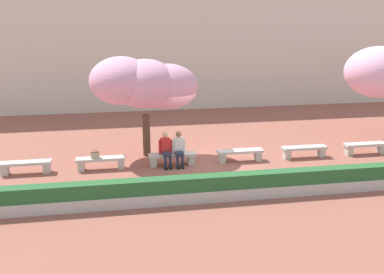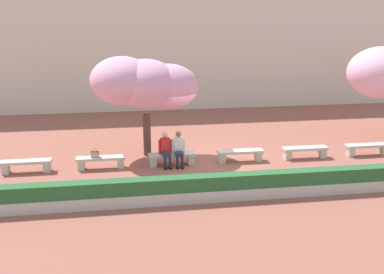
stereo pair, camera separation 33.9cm
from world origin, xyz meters
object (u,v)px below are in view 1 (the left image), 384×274
at_px(handbag, 95,155).
at_px(cherry_tree_main, 143,84).
at_px(stone_bench_near_west, 101,161).
at_px(stone_bench_east_end, 304,150).
at_px(stone_bench_near_east, 240,154).
at_px(stone_bench_center, 172,157).
at_px(person_seated_left, 166,148).
at_px(person_seated_right, 179,147).
at_px(stone_bench_far_east, 365,147).
at_px(stone_bench_west_end, 26,166).

bearing_deg(handbag, cherry_tree_main, 36.62).
bearing_deg(stone_bench_near_west, stone_bench_east_end, 0.00).
bearing_deg(stone_bench_near_east, stone_bench_center, 180.00).
bearing_deg(person_seated_left, person_seated_right, -0.05).
relative_size(stone_bench_near_west, stone_bench_far_east, 1.00).
xyz_separation_m(stone_bench_near_west, stone_bench_far_east, (10.46, 0.00, 0.00)).
relative_size(handbag, cherry_tree_main, 0.08).
bearing_deg(person_seated_left, stone_bench_west_end, 179.39).
xyz_separation_m(stone_bench_near_west, person_seated_right, (2.87, -0.05, 0.40)).
xyz_separation_m(stone_bench_near_west, cherry_tree_main, (1.69, 1.38, 2.58)).
height_order(stone_bench_east_end, stone_bench_far_east, same).
distance_m(stone_bench_near_east, stone_bench_east_end, 2.62).
distance_m(stone_bench_west_end, stone_bench_near_east, 7.85).
bearing_deg(cherry_tree_main, stone_bench_far_east, -8.96).
bearing_deg(person_seated_left, handbag, 179.24).
height_order(stone_bench_west_end, cherry_tree_main, cherry_tree_main).
bearing_deg(person_seated_right, cherry_tree_main, 129.27).
xyz_separation_m(stone_bench_near_west, stone_bench_near_east, (5.23, 0.00, 0.00)).
bearing_deg(stone_bench_near_east, stone_bench_far_east, 0.00).
bearing_deg(handbag, stone_bench_center, 0.39).
relative_size(stone_bench_near_east, stone_bench_far_east, 1.00).
relative_size(stone_bench_east_end, person_seated_left, 1.37).
distance_m(stone_bench_far_east, person_seated_right, 7.61).
height_order(stone_bench_near_west, stone_bench_near_east, same).
height_order(stone_bench_west_end, stone_bench_near_east, same).
distance_m(stone_bench_near_east, person_seated_right, 2.40).
bearing_deg(person_seated_right, stone_bench_near_east, 1.30).
xyz_separation_m(stone_bench_east_end, person_seated_left, (-5.48, -0.05, 0.40)).
distance_m(stone_bench_west_end, cherry_tree_main, 5.21).
xyz_separation_m(stone_bench_west_end, cherry_tree_main, (4.31, 1.38, 2.58)).
relative_size(stone_bench_near_east, person_seated_right, 1.37).
distance_m(stone_bench_far_east, cherry_tree_main, 9.25).
bearing_deg(person_seated_left, stone_bench_near_east, 1.06).
distance_m(stone_bench_center, person_seated_left, 0.47).
bearing_deg(cherry_tree_main, stone_bench_center, -56.22).
bearing_deg(stone_bench_west_end, person_seated_right, -0.56).
relative_size(person_seated_right, handbag, 3.81).
relative_size(stone_bench_east_end, cherry_tree_main, 0.42).
bearing_deg(stone_bench_far_east, person_seated_right, -179.60).
bearing_deg(person_seated_right, person_seated_left, 179.95).
xyz_separation_m(stone_bench_west_end, stone_bench_far_east, (13.08, 0.00, 0.00)).
xyz_separation_m(stone_bench_center, cherry_tree_main, (-0.92, 1.38, 2.58)).
height_order(stone_bench_far_east, person_seated_left, person_seated_left).
distance_m(stone_bench_center, cherry_tree_main, 3.07).
relative_size(stone_bench_east_end, handbag, 5.21).
height_order(stone_bench_near_east, stone_bench_far_east, same).
xyz_separation_m(stone_bench_near_west, stone_bench_center, (2.62, 0.00, 0.00)).
bearing_deg(person_seated_right, stone_bench_west_end, 179.44).
bearing_deg(stone_bench_near_west, person_seated_right, -1.07).
xyz_separation_m(stone_bench_center, stone_bench_near_east, (2.62, 0.00, 0.00)).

